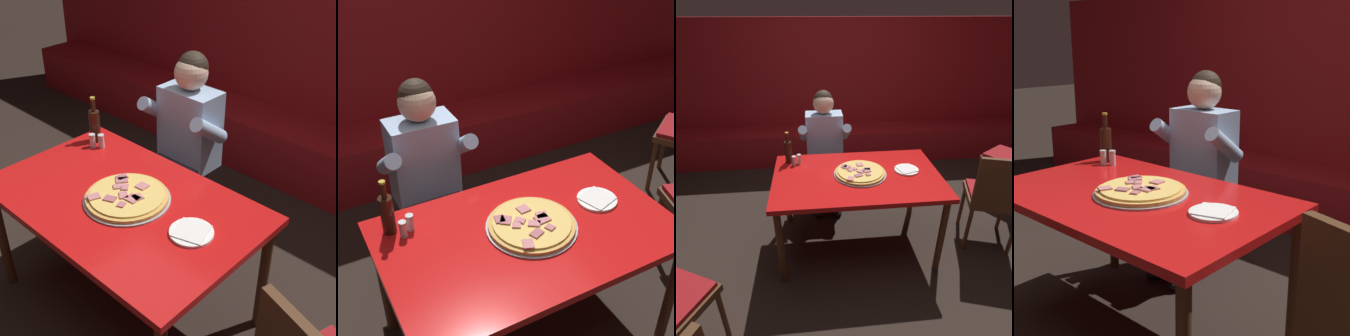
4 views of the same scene
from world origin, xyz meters
TOP-DOWN VIEW (x-y plane):
  - ground_plane at (0.00, 0.00)m, footprint 24.00×24.00m
  - booth_wall_panel at (0.00, 2.18)m, footprint 6.80×0.16m
  - booth_bench at (0.00, 1.86)m, footprint 6.46×0.48m
  - main_dining_table at (0.00, 0.00)m, footprint 1.42×0.90m
  - pizza at (0.03, 0.01)m, footprint 0.45×0.45m
  - plate_white_paper at (0.44, 0.03)m, footprint 0.21×0.21m
  - beer_bottle at (-0.59, 0.31)m, footprint 0.07×0.07m
  - shaker_black_pepper at (-0.54, 0.24)m, footprint 0.04×0.04m
  - shaker_parmesan at (-0.49, 0.28)m, footprint 0.04×0.04m
  - diner_seated_blue_shirt at (-0.24, 0.72)m, footprint 0.53×0.53m

SIDE VIEW (x-z plane):
  - ground_plane at x=0.00m, z-range 0.00..0.00m
  - booth_bench at x=0.00m, z-range 0.00..0.46m
  - main_dining_table at x=0.00m, z-range 0.30..1.04m
  - diner_seated_blue_shirt at x=-0.24m, z-range 0.07..1.34m
  - plate_white_paper at x=0.44m, z-range 0.75..0.77m
  - pizza at x=0.03m, z-range 0.74..0.79m
  - shaker_black_pepper at x=-0.54m, z-range 0.74..0.83m
  - shaker_parmesan at x=-0.49m, z-range 0.74..0.83m
  - beer_bottle at x=-0.59m, z-range 0.71..1.00m
  - booth_wall_panel at x=0.00m, z-range 0.00..1.90m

